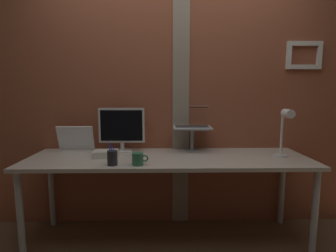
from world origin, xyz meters
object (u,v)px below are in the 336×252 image
(whiteboard_panel, at_px, (76,138))
(pen_cup, at_px, (112,158))
(monitor, at_px, (122,127))
(laptop, at_px, (191,122))
(desk_lamp, at_px, (285,128))
(coffee_mug, at_px, (138,159))

(whiteboard_panel, relative_size, pen_cup, 1.86)
(monitor, relative_size, pen_cup, 2.34)
(laptop, relative_size, desk_lamp, 0.85)
(monitor, height_order, pen_cup, monitor)
(laptop, bearing_deg, whiteboard_panel, -178.50)
(monitor, distance_m, whiteboard_panel, 0.45)
(desk_lamp, distance_m, coffee_mug, 1.22)
(desk_lamp, height_order, pen_cup, desk_lamp)
(whiteboard_panel, height_order, desk_lamp, desk_lamp)
(whiteboard_panel, relative_size, coffee_mug, 2.68)
(laptop, distance_m, coffee_mug, 0.73)
(monitor, distance_m, laptop, 0.65)
(desk_lamp, bearing_deg, laptop, 155.03)
(monitor, relative_size, coffee_mug, 3.36)
(monitor, height_order, laptop, laptop)
(laptop, relative_size, whiteboard_panel, 1.05)
(monitor, distance_m, pen_cup, 0.49)
(desk_lamp, height_order, coffee_mug, desk_lamp)
(whiteboard_panel, distance_m, desk_lamp, 1.84)
(desk_lamp, relative_size, coffee_mug, 3.31)
(laptop, xyz_separation_m, pen_cup, (-0.65, -0.53, -0.21))
(whiteboard_panel, distance_m, coffee_mug, 0.80)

